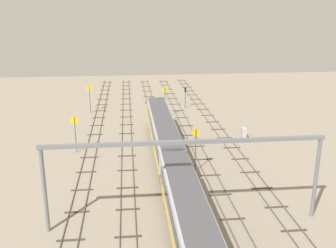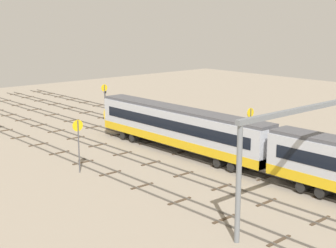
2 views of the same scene
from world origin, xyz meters
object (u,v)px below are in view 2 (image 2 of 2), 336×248
speed_sign_near_foreground (105,99)px  speed_sign_distant_end (250,126)px  signal_light_trackside_departure (105,96)px  speed_sign_far_trackside (78,137)px  relay_cabinet (226,123)px

speed_sign_near_foreground → speed_sign_distant_end: bearing=-176.8°
speed_sign_distant_end → signal_light_trackside_departure: speed_sign_distant_end is taller
speed_sign_far_trackside → signal_light_trackside_departure: 29.32m
relay_cabinet → speed_sign_distant_end: bearing=140.7°
speed_sign_near_foreground → speed_sign_far_trackside: (-15.90, 13.85, -0.21)m
speed_sign_near_foreground → speed_sign_far_trackside: 21.09m
signal_light_trackside_departure → relay_cabinet: (-19.25, -6.10, -1.89)m
speed_sign_near_foreground → speed_sign_far_trackside: speed_sign_near_foreground is taller
signal_light_trackside_departure → relay_cabinet: size_ratio=2.54×
speed_sign_near_foreground → signal_light_trackside_departure: speed_sign_near_foreground is taller
speed_sign_near_foreground → speed_sign_far_trackside: bearing=138.9°
speed_sign_near_foreground → relay_cabinet: 16.73m
speed_sign_distant_end → relay_cabinet: 15.21m
speed_sign_far_trackside → signal_light_trackside_departure: speed_sign_far_trackside is taller
speed_sign_far_trackside → speed_sign_distant_end: size_ratio=0.93×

